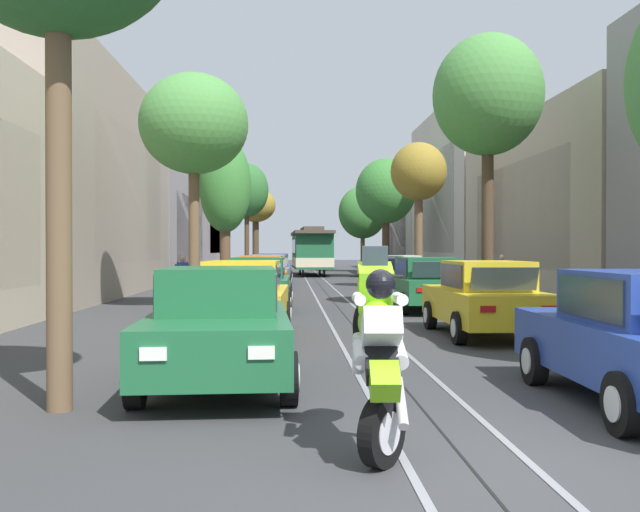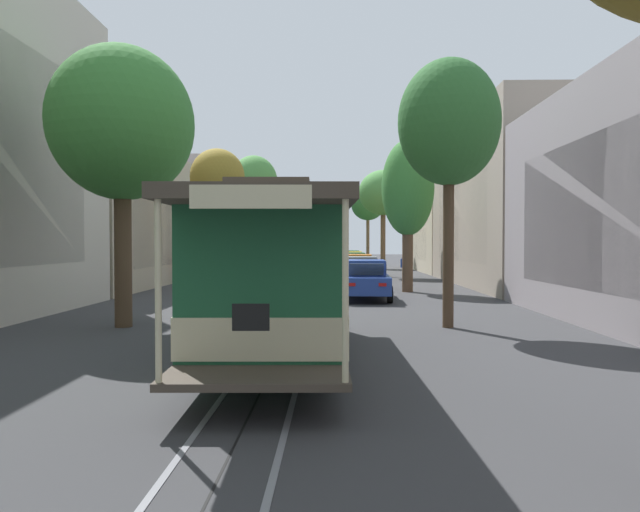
{
  "view_description": "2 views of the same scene",
  "coord_description": "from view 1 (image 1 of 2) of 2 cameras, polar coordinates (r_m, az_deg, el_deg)",
  "views": [
    {
      "loc": [
        -1.52,
        -6.01,
        1.84
      ],
      "look_at": [
        -0.13,
        26.33,
        1.5
      ],
      "focal_mm": 40.04,
      "sensor_mm": 36.0,
      "label": 1
    },
    {
      "loc": [
        -1.12,
        54.42,
        2.28
      ],
      "look_at": [
        -0.3,
        20.11,
        1.48
      ],
      "focal_mm": 32.98,
      "sensor_mm": 36.0,
      "label": 2
    }
  ],
  "objects": [
    {
      "name": "building_facade_right",
      "position": [
        37.44,
        15.87,
        4.18
      ],
      "size": [
        5.93,
        66.26,
        10.64
      ],
      "color": "gray",
      "rests_on": "ground"
    },
    {
      "name": "parked_car_blue_sixth_left",
      "position": [
        37.11,
        -3.79,
        -1.01
      ],
      "size": [
        2.09,
        4.4,
        1.58
      ],
      "color": "#233D93",
      "rests_on": "ground"
    },
    {
      "name": "motorcycle_with_rider",
      "position": [
        6.42,
        4.7,
        -7.13
      ],
      "size": [
        0.49,
        1.83,
        1.87
      ],
      "color": "black",
      "rests_on": "ground"
    },
    {
      "name": "street_tree_kerb_left_far",
      "position": [
        56.18,
        -5.17,
        3.93
      ],
      "size": [
        3.13,
        2.87,
        6.57
      ],
      "color": "#4C3826",
      "rests_on": "ground"
    },
    {
      "name": "pedestrian_on_right_pavement",
      "position": [
        29.88,
        14.36,
        -1.22
      ],
      "size": [
        0.55,
        0.35,
        1.6
      ],
      "color": "#4C4233",
      "rests_on": "ground"
    },
    {
      "name": "parked_car_white_fourth_right",
      "position": [
        27.43,
        6.21,
        -1.58
      ],
      "size": [
        2.05,
        4.38,
        1.58
      ],
      "color": "silver",
      "rests_on": "ground"
    },
    {
      "name": "parked_car_green_near_left",
      "position": [
        9.75,
        -8.06,
        -5.53
      ],
      "size": [
        2.13,
        4.42,
        1.58
      ],
      "color": "#1E6038",
      "rests_on": "ground"
    },
    {
      "name": "street_tree_kerb_left_fourth",
      "position": [
        44.9,
        -5.87,
        5.18
      ],
      "size": [
        2.71,
        2.56,
        7.17
      ],
      "color": "#4C3826",
      "rests_on": "ground"
    },
    {
      "name": "parked_car_green_mid_right",
      "position": [
        21.27,
        8.41,
        -2.21
      ],
      "size": [
        2.08,
        4.4,
        1.58
      ],
      "color": "#1E6038",
      "rests_on": "ground"
    },
    {
      "name": "trolley_track_rails",
      "position": [
        37.37,
        -0.13,
        -2.22
      ],
      "size": [
        1.14,
        74.56,
        0.01
      ],
      "color": "gray",
      "rests_on": "ground"
    },
    {
      "name": "street_tree_kerb_right_mid",
      "position": [
        33.31,
        7.88,
        6.53
      ],
      "size": [
        2.57,
        2.78,
        6.73
      ],
      "color": "brown",
      "rests_on": "ground"
    },
    {
      "name": "street_tree_kerb_left_second",
      "position": [
        21.93,
        -10.04,
        10.24
      ],
      "size": [
        3.24,
        3.32,
        7.06
      ],
      "color": "brown",
      "rests_on": "ground"
    },
    {
      "name": "street_tree_kerb_right_far",
      "position": [
        56.76,
        3.43,
        3.48
      ],
      "size": [
        3.84,
        3.21,
        6.81
      ],
      "color": "brown",
      "rests_on": "ground"
    },
    {
      "name": "parked_car_yellow_second_left",
      "position": [
        15.07,
        -6.23,
        -3.36
      ],
      "size": [
        2.08,
        4.4,
        1.58
      ],
      "color": "gold",
      "rests_on": "ground"
    },
    {
      "name": "building_facade_left",
      "position": [
        39.29,
        -15.48,
        3.79
      ],
      "size": [
        5.72,
        66.26,
        9.78
      ],
      "color": "#BCAD93",
      "rests_on": "ground"
    },
    {
      "name": "ground_plane",
      "position": [
        32.73,
        0.2,
        -2.63
      ],
      "size": [
        166.41,
        166.41,
        0.0
      ],
      "primitive_type": "plane",
      "color": "#38383A"
    },
    {
      "name": "street_tree_kerb_right_fourth",
      "position": [
        45.32,
        5.28,
        5.13
      ],
      "size": [
        3.8,
        4.16,
        7.52
      ],
      "color": "#4C3826",
      "rests_on": "ground"
    },
    {
      "name": "parked_car_grey_fifth_left",
      "position": [
        31.76,
        -4.12,
        -1.28
      ],
      "size": [
        2.1,
        4.4,
        1.58
      ],
      "color": "slate",
      "rests_on": "ground"
    },
    {
      "name": "parked_car_green_mid_left",
      "position": [
        21.1,
        -4.97,
        -2.23
      ],
      "size": [
        2.06,
        4.39,
        1.58
      ],
      "color": "#1E6038",
      "rests_on": "ground"
    },
    {
      "name": "pedestrian_on_left_pavement",
      "position": [
        25.9,
        -10.93,
        -1.51
      ],
      "size": [
        0.55,
        0.37,
        1.59
      ],
      "color": "#4C4233",
      "rests_on": "ground"
    },
    {
      "name": "parked_car_orange_fourth_left",
      "position": [
        26.2,
        -4.67,
        -1.68
      ],
      "size": [
        2.07,
        4.39,
        1.58
      ],
      "color": "orange",
      "rests_on": "ground"
    },
    {
      "name": "street_tree_kerb_right_second",
      "position": [
        22.03,
        13.26,
        12.27
      ],
      "size": [
        3.22,
        3.41,
        8.14
      ],
      "color": "#4C3826",
      "rests_on": "ground"
    },
    {
      "name": "street_tree_kerb_left_mid",
      "position": [
        33.58,
        -7.6,
        5.48
      ],
      "size": [
        2.41,
        2.53,
        7.01
      ],
      "color": "brown",
      "rests_on": "ground"
    },
    {
      "name": "cable_car_trolley",
      "position": [
        48.77,
        -0.68,
        0.39
      ],
      "size": [
        2.82,
        9.17,
        3.28
      ],
      "color": "#1E5B38",
      "rests_on": "ground"
    },
    {
      "name": "parked_car_yellow_second_right",
      "position": [
        15.37,
        13.06,
        -3.3
      ],
      "size": [
        2.03,
        4.37,
        1.58
      ],
      "color": "gold",
      "rests_on": "ground"
    }
  ]
}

